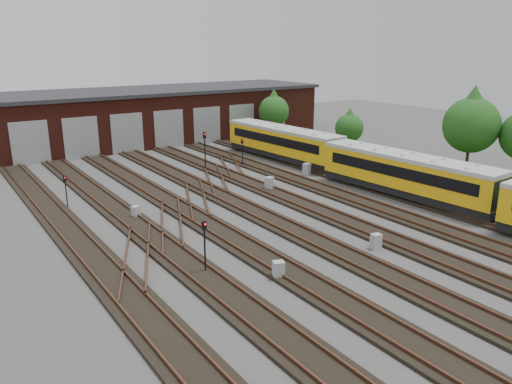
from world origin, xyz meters
TOP-DOWN VIEW (x-y plane):
  - ground at (0.00, 0.00)m, footprint 120.00×120.00m
  - track_network at (-0.17, 0.59)m, footprint 30.40×70.00m
  - maintenance_shed at (-0.01, 39.97)m, footprint 51.00×12.50m
  - grass_verge at (19.00, 10.00)m, footprint 8.00×55.00m
  - metro_train at (10.00, 5.51)m, footprint 3.67×47.24m
  - signal_mast_0 at (-12.72, 17.88)m, footprint 0.23×0.22m
  - signal_mast_1 at (-9.62, 2.37)m, footprint 0.25×0.24m
  - signal_mast_2 at (5.08, 21.59)m, footprint 0.25×0.24m
  - signal_mast_3 at (1.09, 21.88)m, footprint 0.30×0.28m
  - relay_cabinet_0 at (-6.81, -0.30)m, footprint 0.72×0.66m
  - relay_cabinet_1 at (-9.39, 12.81)m, footprint 0.65×0.60m
  - relay_cabinet_2 at (0.29, -0.41)m, footprint 0.63×0.55m
  - relay_cabinet_3 at (8.10, 15.29)m, footprint 0.79×0.72m
  - relay_cabinet_4 at (2.35, 13.22)m, footprint 0.81×0.74m
  - tree_0 at (16.11, 31.41)m, footprint 3.82×3.82m
  - tree_1 at (17.76, 19.76)m, footprint 3.07×3.07m
  - tree_2 at (20.03, 6.86)m, footprint 4.96×4.96m
  - bush_0 at (16.72, 7.47)m, footprint 1.38×1.38m
  - bush_1 at (19.98, 20.39)m, footprint 1.29×1.29m
  - bush_2 at (19.15, 26.61)m, footprint 1.40×1.40m

SIDE VIEW (x-z plane):
  - ground at x=0.00m, z-range 0.00..0.00m
  - grass_verge at x=19.00m, z-range 0.00..0.05m
  - track_network at x=-0.17m, z-range -0.06..0.27m
  - relay_cabinet_1 at x=-9.39m, z-range 0.00..0.87m
  - relay_cabinet_2 at x=0.29m, z-range 0.00..0.94m
  - relay_cabinet_0 at x=-6.81m, z-range 0.00..0.97m
  - relay_cabinet_3 at x=8.10m, z-range 0.00..1.10m
  - relay_cabinet_4 at x=2.35m, z-range 0.00..1.11m
  - bush_1 at x=19.98m, z-range 0.00..1.29m
  - bush_0 at x=16.72m, z-range 0.00..1.38m
  - bush_2 at x=19.15m, z-range 0.00..1.40m
  - signal_mast_0 at x=-12.72m, z-range 0.36..2.81m
  - signal_mast_2 at x=5.08m, z-range 0.40..3.16m
  - signal_mast_1 at x=-9.62m, z-range 0.41..3.34m
  - metro_train at x=10.00m, z-range 0.37..3.49m
  - signal_mast_3 at x=1.09m, z-range 0.51..4.25m
  - maintenance_shed at x=-0.01m, z-range 0.03..6.38m
  - tree_1 at x=17.76m, z-range 0.72..5.81m
  - tree_0 at x=16.11m, z-range 0.90..7.23m
  - tree_2 at x=20.03m, z-range 1.17..9.40m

